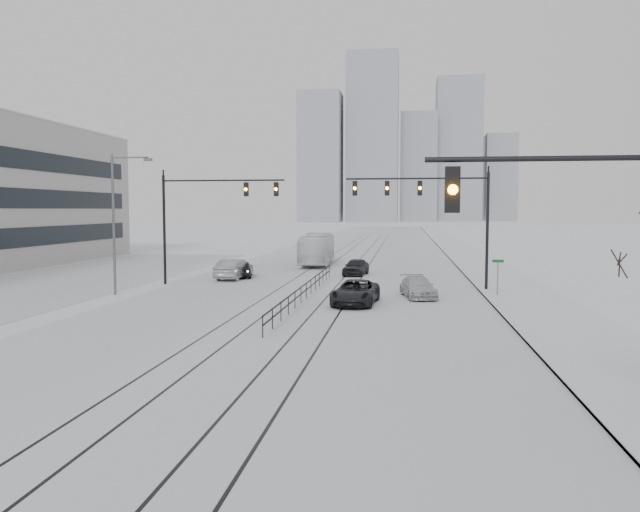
{
  "coord_description": "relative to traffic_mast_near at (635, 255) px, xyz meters",
  "views": [
    {
      "loc": [
        5.97,
        -7.83,
        5.53
      ],
      "look_at": [
        1.82,
        22.87,
        3.2
      ],
      "focal_mm": 35.0,
      "sensor_mm": 36.0,
      "label": 1
    }
  ],
  "objects": [
    {
      "name": "traffic_mast_nw",
      "position": [
        -19.31,
        30.0,
        1.01
      ],
      "size": [
        9.1,
        0.37,
        8.0
      ],
      "color": "black",
      "rests_on": "ground"
    },
    {
      "name": "sedan_sb_inner",
      "position": [
        -17.84,
        35.22,
        -3.87
      ],
      "size": [
        2.43,
        4.29,
        1.38
      ],
      "primitive_type": "imported",
      "rotation": [
        0.0,
        0.0,
        3.35
      ],
      "color": "black",
      "rests_on": "ground"
    },
    {
      "name": "traffic_mast_ne",
      "position": [
        -2.64,
        29.0,
        1.2
      ],
      "size": [
        9.6,
        0.37,
        8.0
      ],
      "color": "black",
      "rests_on": "ground"
    },
    {
      "name": "box_truck",
      "position": [
        -13.39,
        47.43,
        -3.02
      ],
      "size": [
        3.0,
        11.19,
        3.09
      ],
      "primitive_type": "imported",
      "rotation": [
        0.0,
        0.0,
        3.18
      ],
      "color": "white",
      "rests_on": "ground"
    },
    {
      "name": "street_sign",
      "position": [
        1.01,
        26.0,
        -2.96
      ],
      "size": [
        0.7,
        0.06,
        2.4
      ],
      "color": "#595B60",
      "rests_on": "ground"
    },
    {
      "name": "sedan_nb_front",
      "position": [
        -7.58,
        21.97,
        -3.86
      ],
      "size": [
        2.77,
        5.26,
        1.41
      ],
      "primitive_type": "imported",
      "rotation": [
        0.0,
        0.0,
        -0.09
      ],
      "color": "black",
      "rests_on": "ground"
    },
    {
      "name": "street_light_west",
      "position": [
        -22.99,
        24.0,
        0.65
      ],
      "size": [
        2.73,
        0.25,
        9.0
      ],
      "color": "#595B60",
      "rests_on": "ground"
    },
    {
      "name": "median_fence",
      "position": [
        -10.79,
        24.0,
        -4.04
      ],
      "size": [
        0.06,
        24.0,
        1.0
      ],
      "color": "black",
      "rests_on": "ground"
    },
    {
      "name": "parking_strip",
      "position": [
        -30.79,
        29.0,
        -4.55
      ],
      "size": [
        14.0,
        60.0,
        0.03
      ],
      "primitive_type": "cube",
      "color": "silver",
      "rests_on": "ground"
    },
    {
      "name": "sidewalk_east",
      "position": [
        2.71,
        54.0,
        -4.48
      ],
      "size": [
        5.0,
        260.0,
        0.16
      ],
      "primitive_type": "cube",
      "color": "silver",
      "rests_on": "ground"
    },
    {
      "name": "sedan_nb_right",
      "position": [
        -3.91,
        25.34,
        -3.92
      ],
      "size": [
        2.58,
        4.66,
        1.28
      ],
      "primitive_type": "imported",
      "rotation": [
        0.0,
        0.0,
        0.19
      ],
      "color": "silver",
      "rests_on": "ground"
    },
    {
      "name": "tram_rails",
      "position": [
        -10.79,
        34.0,
        -4.54
      ],
      "size": [
        5.3,
        180.0,
        0.01
      ],
      "color": "black",
      "rests_on": "ground"
    },
    {
      "name": "curb",
      "position": [
        0.26,
        54.0,
        -4.5
      ],
      "size": [
        0.1,
        260.0,
        0.12
      ],
      "primitive_type": "cube",
      "color": "gray",
      "rests_on": "ground"
    },
    {
      "name": "traffic_mast_near",
      "position": [
        0.0,
        0.0,
        0.0
      ],
      "size": [
        6.1,
        0.37,
        7.0
      ],
      "color": "black",
      "rests_on": "ground"
    },
    {
      "name": "sedan_sb_outer",
      "position": [
        -18.12,
        33.84,
        -3.77
      ],
      "size": [
        2.05,
        4.93,
        1.59
      ],
      "primitive_type": "imported",
      "rotation": [
        0.0,
        0.0,
        3.06
      ],
      "color": "#9B9DA2",
      "rests_on": "ground"
    },
    {
      "name": "sedan_nb_far",
      "position": [
        -8.79,
        38.06,
        -3.86
      ],
      "size": [
        2.27,
        4.31,
        1.4
      ],
      "primitive_type": "imported",
      "rotation": [
        0.0,
        0.0,
        -0.16
      ],
      "color": "black",
      "rests_on": "ground"
    },
    {
      "name": "road",
      "position": [
        -10.79,
        54.0,
        -4.55
      ],
      "size": [
        22.0,
        260.0,
        0.02
      ],
      "primitive_type": "cube",
      "color": "silver",
      "rests_on": "ground"
    },
    {
      "name": "skyline",
      "position": [
        -5.77,
        267.63,
        26.08
      ],
      "size": [
        96.0,
        48.0,
        72.0
      ],
      "color": "#959AA3",
      "rests_on": "ground"
    }
  ]
}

